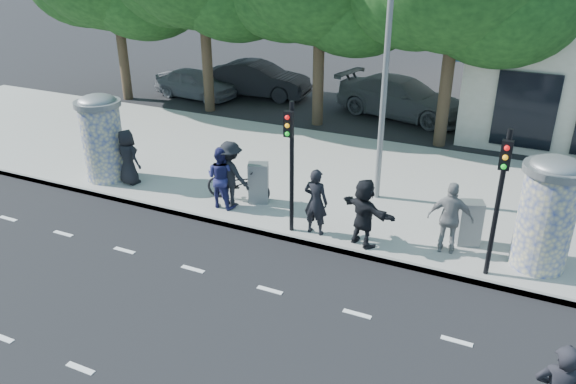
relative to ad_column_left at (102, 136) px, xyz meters
The scene contains 21 objects.
ground 8.63m from the ad_column_left, 32.01° to the right, with size 120.00×120.00×0.00m, color black.
sidewalk 7.94m from the ad_column_left, 22.62° to the left, with size 40.00×8.00×0.15m, color gray.
curb 7.41m from the ad_column_left, ahead, with size 40.00×0.10×0.16m, color slate.
lane_dash_far 7.99m from the ad_column_left, 23.29° to the right, with size 32.00×0.12×0.01m, color silver.
ad_column_left is the anchor object (origin of this frame).
ad_column_right 12.40m from the ad_column_left, ahead, with size 1.36×1.36×2.65m.
traffic_pole_near 6.67m from the ad_column_left, ahead, with size 0.22×0.31×3.40m.
traffic_pole_far 11.44m from the ad_column_left, ahead, with size 0.22×0.31×3.40m.
street_lamp 8.90m from the ad_column_left, 14.94° to the left, with size 0.25×0.93×8.00m.
ped_a 1.06m from the ad_column_left, ahead, with size 0.83×0.54×1.69m, color black.
ped_b 7.24m from the ad_column_left, ahead, with size 0.64×0.42×1.74m, color black.
ped_c 4.30m from the ad_column_left, ahead, with size 0.85×0.66×1.74m, color navy.
ped_d 4.48m from the ad_column_left, ahead, with size 1.20×0.69×1.86m, color black.
ped_e 10.42m from the ad_column_left, ahead, with size 1.05×0.60×1.79m, color gray.
ped_f 8.51m from the ad_column_left, ahead, with size 1.60×0.58×1.73m, color black.
bicycle 4.58m from the ad_column_left, ahead, with size 1.88×0.66×0.99m, color black.
cabinet_left 5.15m from the ad_column_left, ahead, with size 0.55×0.40×1.16m, color gray.
cabinet_right 10.85m from the ad_column_left, ahead, with size 0.54×0.39×1.13m, color gray.
car_left 10.00m from the ad_column_left, 107.56° to the left, with size 4.04×1.63×1.38m, color slate.
car_mid 10.99m from the ad_column_left, 92.52° to the left, with size 4.95×1.72×1.63m, color black.
car_right 12.52m from the ad_column_left, 58.62° to the left, with size 5.64×2.29×1.64m, color #54575B.
Camera 1 is at (4.66, -7.69, 7.11)m, focal length 35.00 mm.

